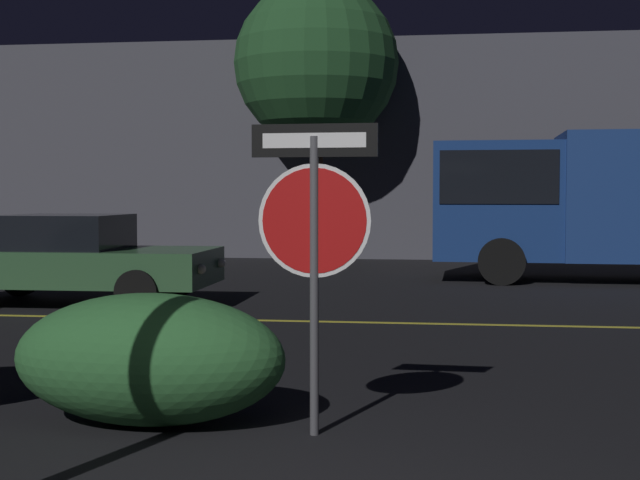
# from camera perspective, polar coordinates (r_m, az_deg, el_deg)

# --- Properties ---
(road_center_stripe) EXTENTS (42.81, 0.12, 0.01)m
(road_center_stripe) POSITION_cam_1_polar(r_m,az_deg,el_deg) (11.30, 4.41, -5.30)
(road_center_stripe) COLOR gold
(road_center_stripe) RESTS_ON ground_plane
(stop_sign) EXTENTS (0.85, 0.06, 2.09)m
(stop_sign) POSITION_cam_1_polar(r_m,az_deg,el_deg) (5.93, -0.37, 1.37)
(stop_sign) COLOR #4C4C51
(stop_sign) RESTS_ON ground_plane
(hedge_bush_2) EXTENTS (1.94, 1.10, 0.93)m
(hedge_bush_2) POSITION_cam_1_polar(r_m,az_deg,el_deg) (6.43, -10.86, -7.48)
(hedge_bush_2) COLOR #2D6633
(hedge_bush_2) RESTS_ON ground_plane
(passing_car_2) EXTENTS (4.21, 2.00, 1.32)m
(passing_car_2) POSITION_cam_1_polar(r_m,az_deg,el_deg) (13.64, -15.58, -1.18)
(passing_car_2) COLOR #335B38
(passing_car_2) RESTS_ON ground_plane
(delivery_truck) EXTENTS (6.19, 2.71, 2.75)m
(delivery_truck) POSITION_cam_1_polar(r_m,az_deg,el_deg) (17.48, 16.98, 2.65)
(delivery_truck) COLOR navy
(delivery_truck) RESTS_ON ground_plane
(tree_0) EXTENTS (3.90, 3.90, 6.66)m
(tree_0) POSITION_cam_1_polar(r_m,az_deg,el_deg) (21.50, -0.24, 11.17)
(tree_0) COLOR #422D1E
(tree_0) RESTS_ON ground_plane
(building_backdrop) EXTENTS (29.55, 3.34, 5.51)m
(building_backdrop) POSITION_cam_1_polar(r_m,az_deg,el_deg) (23.85, 5.16, 5.66)
(building_backdrop) COLOR #4C4C56
(building_backdrop) RESTS_ON ground_plane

